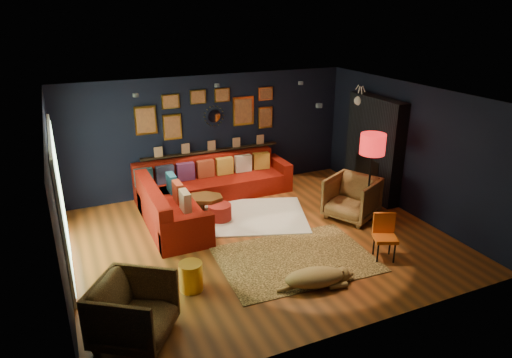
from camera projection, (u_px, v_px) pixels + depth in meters
name	position (u px, v px, depth m)	size (l,w,h in m)	color
floor	(261.00, 239.00, 8.31)	(6.50, 6.50, 0.00)	#954B1B
room_walls	(261.00, 156.00, 7.74)	(6.50, 6.50, 6.50)	black
sectional	(198.00, 193.00, 9.50)	(3.41, 2.69, 0.86)	maroon
ledge	(212.00, 151.00, 10.27)	(3.20, 0.12, 0.04)	black
gallery_wall	(209.00, 112.00, 9.98)	(3.15, 0.04, 1.02)	gold
sunburst_mirror	(214.00, 116.00, 10.06)	(0.47, 0.16, 0.47)	silver
fireplace	(373.00, 151.00, 9.88)	(0.31, 1.60, 2.20)	black
deer_head	(365.00, 100.00, 9.96)	(0.50, 0.28, 0.45)	white
sliding_door	(61.00, 200.00, 7.20)	(0.06, 2.80, 2.20)	white
ceiling_spots	(243.00, 91.00, 8.08)	(3.30, 2.50, 0.06)	black
shag_rug	(247.00, 216.00, 9.17)	(2.33, 1.70, 0.03)	silver
leopard_rug	(296.00, 259.00, 7.64)	(2.53, 1.80, 0.01)	tan
coffee_table	(205.00, 200.00, 9.15)	(0.92, 0.83, 0.38)	#563613
pouf	(220.00, 212.00, 8.97)	(0.46, 0.46, 0.30)	maroon
armchair_left	(133.00, 308.00, 5.67)	(0.90, 0.84, 0.92)	#B97F3F
armchair_right	(352.00, 196.00, 9.00)	(0.90, 0.84, 0.93)	#B97F3F
gold_stool	(191.00, 276.00, 6.77)	(0.35, 0.35, 0.44)	gold
orange_chair	(385.00, 233.00, 7.58)	(0.48, 0.48, 0.77)	black
floor_lamp	(372.00, 148.00, 8.61)	(0.48, 0.48, 1.74)	black
dog	(315.00, 274.00, 6.83)	(1.27, 0.62, 0.40)	#AF884A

